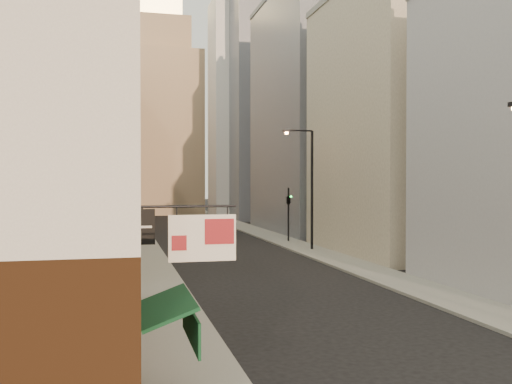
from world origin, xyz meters
The scene contains 15 objects.
sidewalk_left centered at (-6.50, 55.00, 0.07)m, with size 3.00×140.00×0.15m, color gray.
sidewalk_right centered at (6.50, 55.00, 0.07)m, with size 3.00×140.00×0.15m, color gray.
near_building_left centered at (-10.99, 9.00, 6.02)m, with size 8.30×23.04×12.30m.
left_bldg_beige centered at (-12.00, 26.00, 8.00)m, with size 8.00×12.00×16.00m, color gray.
left_bldg_grey centered at (-12.00, 42.00, 10.00)m, with size 8.00×16.00×20.00m, color #99999E.
left_bldg_tan centered at (-12.00, 60.00, 8.50)m, with size 8.00×18.00×17.00m, color tan.
left_bldg_wingrid centered at (-12.00, 80.00, 12.00)m, with size 8.00×20.00×24.00m, color gray.
right_bldg_beige centered at (12.00, 30.00, 10.00)m, with size 8.00×16.00×20.00m, color gray.
right_bldg_wingrid centered at (12.00, 50.00, 13.00)m, with size 8.00×20.00×26.00m, color gray.
highrise centered at (18.00, 78.00, 25.66)m, with size 21.00×23.00×51.20m.
clock_tower centered at (-1.00, 92.00, 17.63)m, with size 14.00×14.00×44.90m.
white_tower centered at (10.00, 78.00, 18.61)m, with size 8.00×8.00×41.50m.
streetlamp_mid centered at (6.44, 32.82, 5.51)m, with size 2.53×0.26×9.66m.
traffic_light_left centered at (-6.83, 37.59, 3.44)m, with size 0.55×0.44×5.00m.
traffic_light_right centered at (6.71, 39.32, 3.92)m, with size 0.77×0.77×5.00m.
Camera 1 is at (-8.45, -10.30, 5.45)m, focal length 40.00 mm.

